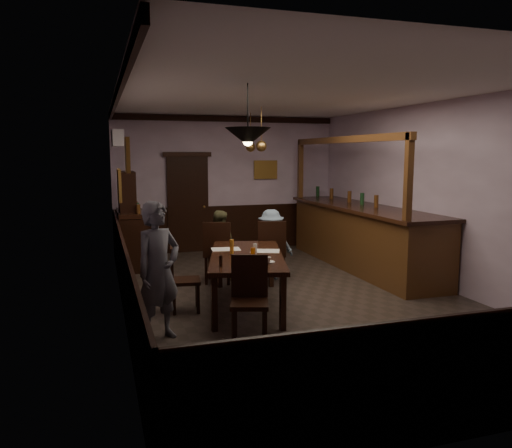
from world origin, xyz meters
name	(u,v)px	position (x,y,z in m)	size (l,w,h in m)	color
room	(293,199)	(0.00, 0.00, 1.50)	(5.01, 8.01, 3.01)	#2D2621
dining_table	(247,259)	(-0.79, -0.24, 0.69)	(1.54, 2.39, 0.75)	black
chair_far_left	(218,250)	(-0.90, 1.10, 0.58)	(0.59, 0.59, 1.05)	black
chair_far_right	(272,249)	(-0.03, 0.86, 0.58)	(0.58, 0.58, 1.07)	black
chair_near	(249,295)	(-1.14, -1.52, 0.54)	(0.54, 0.54, 0.99)	black
chair_side	(180,276)	(-1.74, -0.20, 0.50)	(0.45, 0.45, 0.92)	black
person_standing	(158,271)	(-2.13, -1.17, 0.81)	(0.59, 0.39, 1.63)	#4D4E58
person_seated_left	(219,245)	(-0.82, 1.37, 0.60)	(0.59, 0.46, 1.21)	brown
person_seated_right	(271,244)	(0.05, 1.13, 0.61)	(0.78, 0.45, 1.21)	slate
newspaper_left	(226,249)	(-0.99, 0.20, 0.75)	(0.42, 0.30, 0.01)	silver
newspaper_right	(265,251)	(-0.47, -0.10, 0.75)	(0.42, 0.30, 0.01)	silver
napkin	(243,258)	(-0.91, -0.45, 0.75)	(0.15, 0.15, 0.00)	#E2AB53
saucer	(269,262)	(-0.66, -0.83, 0.76)	(0.15, 0.15, 0.01)	white
coffee_cup	(268,260)	(-0.69, -0.89, 0.80)	(0.08, 0.08, 0.07)	white
pastry_plate	(241,263)	(-1.03, -0.78, 0.76)	(0.22, 0.22, 0.01)	white
pastry_ring_a	(238,260)	(-1.06, -0.74, 0.79)	(0.13, 0.13, 0.04)	#C68C47
pastry_ring_b	(249,260)	(-0.91, -0.74, 0.79)	(0.13, 0.13, 0.04)	#C68C47
soda_can	(253,252)	(-0.75, -0.39, 0.81)	(0.07, 0.07, 0.12)	orange
beer_glass	(232,247)	(-0.98, -0.12, 0.85)	(0.06, 0.06, 0.20)	#BF721E
water_glass	(255,249)	(-0.68, -0.27, 0.82)	(0.06, 0.06, 0.15)	silver
pepper_mill	(221,261)	(-1.32, -0.86, 0.82)	(0.04, 0.04, 0.14)	black
sideboard	(130,229)	(-2.21, 2.86, 0.73)	(0.50, 1.39, 1.83)	black
bar_counter	(362,235)	(1.99, 1.45, 0.63)	(1.03, 4.43, 2.48)	#442412
door_back	(188,205)	(-0.90, 3.95, 1.05)	(0.90, 0.06, 2.10)	black
ac_unit	(118,138)	(-2.38, 2.90, 2.45)	(0.20, 0.85, 0.30)	white
picture_left_small	(127,155)	(-2.46, -1.60, 2.15)	(0.04, 0.28, 0.36)	olive
picture_left_large	(119,185)	(-2.46, 0.80, 1.70)	(0.04, 0.62, 0.48)	olive
picture_back	(266,170)	(0.90, 3.96, 1.80)	(0.55, 0.04, 0.42)	olive
pendant_iron	(248,137)	(-1.00, -1.02, 2.37)	(0.56, 0.56, 0.74)	black
pendant_brass_mid	(261,146)	(0.10, 1.83, 2.30)	(0.20, 0.20, 0.81)	#BF8C3F
pendant_brass_far	(251,147)	(0.30, 3.16, 2.30)	(0.20, 0.20, 0.81)	#BF8C3F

